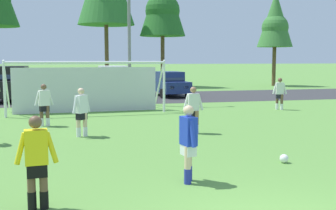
{
  "coord_description": "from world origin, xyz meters",
  "views": [
    {
      "loc": [
        -2.96,
        -5.29,
        2.59
      ],
      "look_at": [
        0.1,
        7.38,
        1.12
      ],
      "focal_mm": 43.68,
      "sensor_mm": 36.0,
      "label": 1
    }
  ],
  "objects": [
    {
      "name": "player_midfield_center",
      "position": [
        -0.57,
        2.78,
        0.82
      ],
      "size": [
        0.31,
        0.75,
        1.64
      ],
      "color": "beige",
      "rests_on": "ground"
    },
    {
      "name": "soccer_goal",
      "position": [
        -2.13,
        14.85,
        1.29
      ],
      "size": [
        7.5,
        2.26,
        2.57
      ],
      "color": "white",
      "rests_on": "ground"
    },
    {
      "name": "player_winger_right",
      "position": [
        1.23,
        8.28,
        0.82
      ],
      "size": [
        0.73,
        0.35,
        1.64
      ],
      "color": "#936B4C",
      "rests_on": "ground"
    },
    {
      "name": "parked_car_slot_center_left",
      "position": [
        -0.2,
        21.06,
        1.11
      ],
      "size": [
        2.19,
        4.63,
        2.16
      ],
      "color": "silver",
      "rests_on": "ground"
    },
    {
      "name": "tree_right_edge",
      "position": [
        16.48,
        31.12,
        6.22
      ],
      "size": [
        3.4,
        3.4,
        9.06
      ],
      "color": "brown",
      "rests_on": "ground"
    },
    {
      "name": "player_striker_near",
      "position": [
        7.53,
        13.67,
        0.82
      ],
      "size": [
        0.7,
        0.37,
        1.64
      ],
      "color": "brown",
      "rests_on": "ground"
    },
    {
      "name": "street_lamp",
      "position": [
        0.55,
        17.72,
        3.82
      ],
      "size": [
        2.0,
        0.32,
        7.36
      ],
      "color": "slate",
      "rests_on": "ground"
    },
    {
      "name": "parked_car_slot_left",
      "position": [
        -3.53,
        22.89,
        0.88
      ],
      "size": [
        2.27,
        4.32,
        1.72
      ],
      "color": "tan",
      "rests_on": "ground"
    },
    {
      "name": "ground_plane",
      "position": [
        0.0,
        15.0,
        0.0
      ],
      "size": [
        400.0,
        400.0,
        0.0
      ],
      "primitive_type": "plane",
      "color": "#598C3D"
    },
    {
      "name": "player_defender_far",
      "position": [
        -3.93,
        11.09,
        0.82
      ],
      "size": [
        0.74,
        0.36,
        1.64
      ],
      "color": "brown",
      "rests_on": "ground"
    },
    {
      "name": "referee",
      "position": [
        -3.54,
        1.89,
        0.82
      ],
      "size": [
        0.74,
        0.28,
        1.64
      ],
      "color": "brown",
      "rests_on": "ground"
    },
    {
      "name": "tree_mid_right",
      "position": [
        5.62,
        32.36,
        7.83
      ],
      "size": [
        4.27,
        4.27,
        11.38
      ],
      "color": "brown",
      "rests_on": "ground"
    },
    {
      "name": "soccer_ball",
      "position": [
        2.23,
        3.77,
        0.11
      ],
      "size": [
        0.22,
        0.22,
        0.22
      ],
      "color": "white",
      "rests_on": "ground"
    },
    {
      "name": "parked_car_slot_center",
      "position": [
        3.86,
        22.53,
        0.88
      ],
      "size": [
        2.29,
        4.33,
        1.72
      ],
      "color": "navy",
      "rests_on": "ground"
    },
    {
      "name": "parking_lot_strip",
      "position": [
        0.0,
        22.05,
        0.0
      ],
      "size": [
        52.0,
        8.4,
        0.01
      ],
      "primitive_type": "cube",
      "color": "#333335",
      "rests_on": "ground"
    },
    {
      "name": "parked_car_slot_far_left",
      "position": [
        -6.44,
        21.84,
        1.11
      ],
      "size": [
        2.17,
        4.62,
        2.16
      ],
      "color": "black",
      "rests_on": "ground"
    },
    {
      "name": "player_winger_left",
      "position": [
        -2.59,
        8.54,
        0.82
      ],
      "size": [
        0.64,
        0.52,
        1.64
      ],
      "color": "beige",
      "rests_on": "ground"
    }
  ]
}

